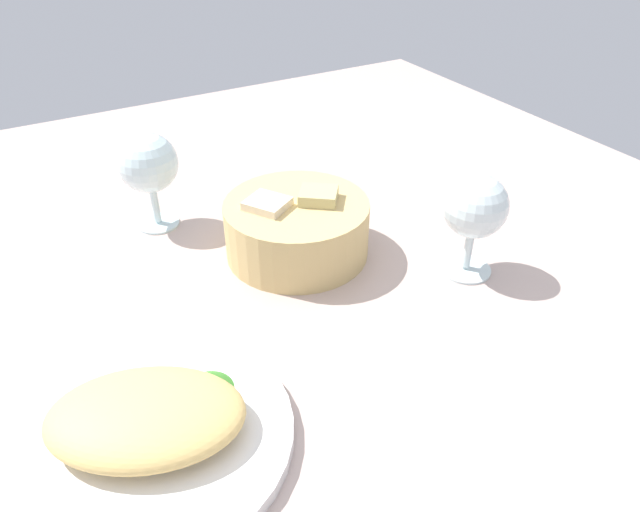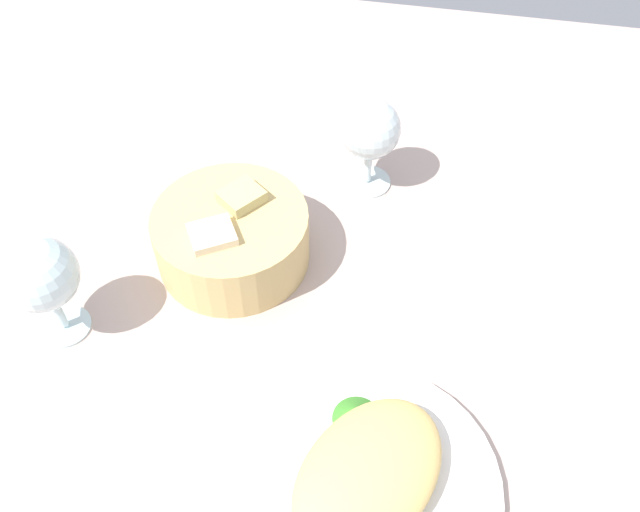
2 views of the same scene
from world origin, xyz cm
name	(u,v)px [view 1 (image 1 of 2)]	position (x,y,z in cm)	size (l,w,h in cm)	color
ground_plane	(269,306)	(0.00, 0.00, -1.00)	(140.00, 140.00, 2.00)	#B9A198
plate	(151,437)	(-17.56, -12.85, 0.70)	(24.95, 24.95, 1.40)	white
omelette	(146,417)	(-17.56, -12.85, 3.26)	(16.95, 11.36, 3.73)	#E3BB6B
lettuce_garnish	(207,383)	(-11.45, -10.90, 2.29)	(4.90, 4.90, 1.79)	#3E8A2C
bread_basket	(296,227)	(7.37, 6.97, 3.78)	(18.01, 18.01, 8.64)	tan
wine_glass_near	(475,210)	(23.53, -6.71, 8.52)	(7.60, 7.60, 12.83)	silver
wine_glass_far	(148,166)	(-5.98, 22.63, 8.93)	(7.85, 7.85, 13.25)	silver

